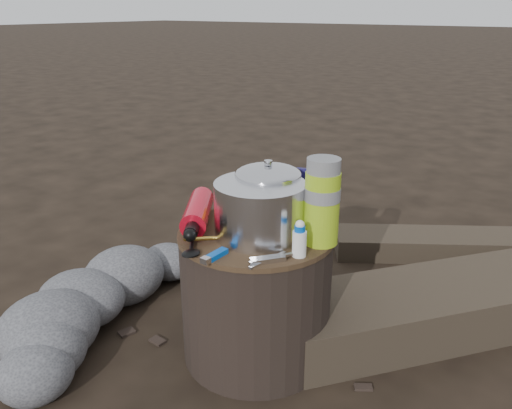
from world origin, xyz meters
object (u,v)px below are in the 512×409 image
Objects in this scene: stump at (256,294)px; thermos at (322,202)px; travel_mug at (322,209)px; fuel_bottle at (198,212)px; camping_pot at (268,195)px.

stump is 1.89× the size of thermos.
thermos reaches higher than travel_mug.
fuel_bottle is at bearing -151.84° from travel_mug.
stump is 3.46× the size of travel_mug.
stump is at bearing -19.20° from fuel_bottle.
travel_mug reaches higher than stump.
fuel_bottle is 0.35m from travel_mug.
stump is at bearing -139.15° from travel_mug.
thermos is 1.83× the size of travel_mug.
fuel_bottle is at bearing -165.63° from thermos.
thermos is at bearing -62.74° from travel_mug.
thermos is at bearing -19.93° from fuel_bottle.
travel_mug reaches higher than fuel_bottle.
camping_pot is 0.15m from travel_mug.
stump is at bearing -89.14° from camping_pot.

